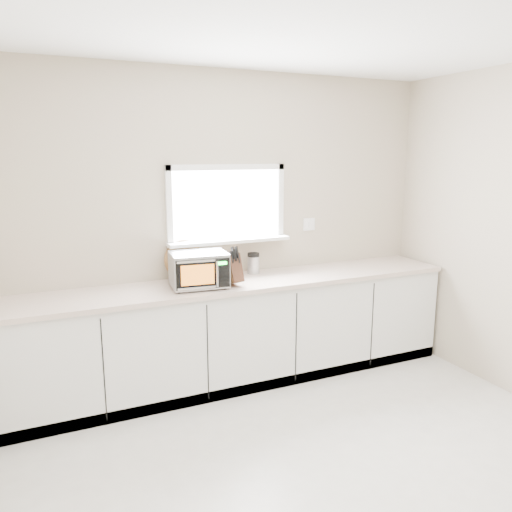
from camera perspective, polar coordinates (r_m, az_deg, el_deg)
ground at (r=3.33m, az=10.58°, el=-25.29°), size 4.00×4.00×0.00m
back_wall at (r=4.49m, az=-3.38°, el=3.57°), size 4.00×0.17×2.70m
cabinets at (r=4.45m, az=-1.87°, el=-8.79°), size 3.92×0.60×0.88m
countertop at (r=4.30m, az=-1.86°, el=-3.08°), size 3.92×0.64×0.04m
microwave at (r=4.08m, az=-6.55°, el=-1.50°), size 0.48×0.41×0.29m
knife_block at (r=4.12m, az=-2.87°, el=-1.41°), size 0.17×0.25×0.33m
cutting_board at (r=4.35m, az=-8.24°, el=-0.43°), size 0.34×0.08×0.34m
coffee_grinder at (r=4.52m, az=-0.30°, el=-0.81°), size 0.13×0.13×0.19m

